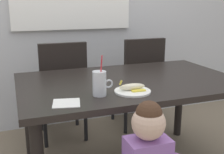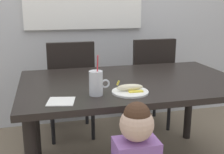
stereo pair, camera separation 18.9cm
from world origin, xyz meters
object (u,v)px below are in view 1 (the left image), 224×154
(milk_cup, at_px, (100,85))
(dining_chair_left, at_px, (62,86))
(peeled_banana, at_px, (132,87))
(dining_table, at_px, (130,91))
(dining_chair_right, at_px, (139,78))
(paper_napkin, at_px, (66,103))
(snack_plate, at_px, (133,91))

(milk_cup, bearing_deg, dining_chair_left, 93.67)
(dining_chair_left, xyz_separation_m, peeled_banana, (0.28, -0.98, 0.24))
(dining_table, bearing_deg, peeled_banana, -110.39)
(dining_chair_right, distance_m, peeled_banana, 1.15)
(milk_cup, bearing_deg, dining_chair_right, 53.44)
(dining_table, xyz_separation_m, dining_chair_left, (-0.38, 0.71, -0.12))
(dining_chair_right, bearing_deg, paper_napkin, 48.13)
(dining_chair_left, bearing_deg, dining_chair_right, -178.78)
(dining_table, height_order, paper_napkin, paper_napkin)
(dining_chair_left, height_order, paper_napkin, dining_chair_left)
(dining_chair_left, xyz_separation_m, snack_plate, (0.28, -0.99, 0.21))
(dining_table, xyz_separation_m, peeled_banana, (-0.10, -0.27, 0.12))
(snack_plate, bearing_deg, dining_chair_right, 62.40)
(dining_table, distance_m, dining_chair_left, 0.81)
(dining_chair_left, bearing_deg, snack_plate, 105.56)
(dining_chair_left, relative_size, paper_napkin, 6.40)
(dining_chair_left, xyz_separation_m, paper_napkin, (-0.16, -1.05, 0.21))
(dining_chair_right, distance_m, paper_napkin, 1.45)
(dining_chair_left, distance_m, dining_chair_right, 0.80)
(snack_plate, bearing_deg, milk_cup, 177.26)
(milk_cup, distance_m, snack_plate, 0.22)
(paper_napkin, bearing_deg, dining_chair_right, 48.13)
(dining_table, xyz_separation_m, paper_napkin, (-0.53, -0.34, 0.09))
(milk_cup, distance_m, paper_napkin, 0.24)
(milk_cup, height_order, paper_napkin, milk_cup)
(snack_plate, distance_m, paper_napkin, 0.44)
(dining_chair_right, distance_m, snack_plate, 1.15)
(paper_napkin, bearing_deg, snack_plate, 8.13)
(paper_napkin, bearing_deg, peeled_banana, 9.27)
(dining_table, bearing_deg, dining_chair_right, 59.77)
(dining_chair_right, bearing_deg, peeled_banana, 62.30)
(peeled_banana, bearing_deg, milk_cup, 179.74)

